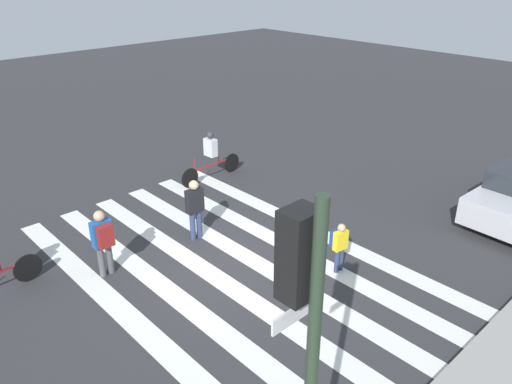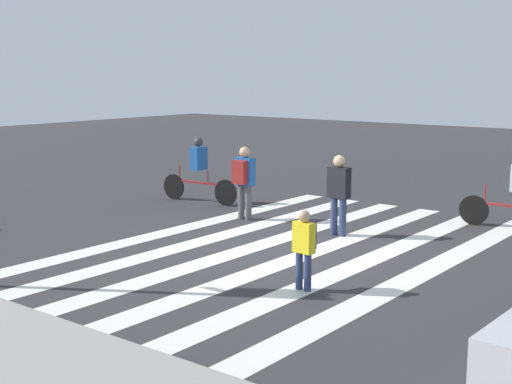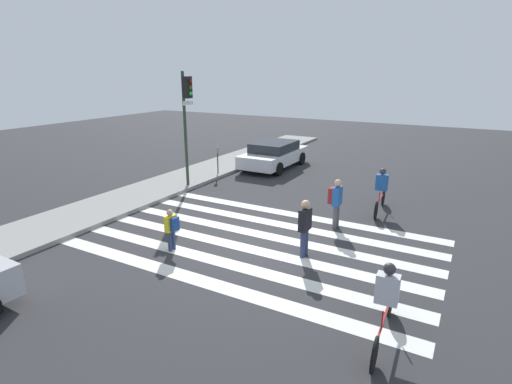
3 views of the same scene
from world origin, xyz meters
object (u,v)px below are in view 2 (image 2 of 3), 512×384
object	(u,v)px
pedestrian_adult_yellow_jacket	(244,177)
pedestrian_child_with_backpack	(339,190)
cyclist_far_lane	(199,167)
pedestrian_adult_tall_backpack	(305,243)

from	to	relation	value
pedestrian_adult_yellow_jacket	pedestrian_child_with_backpack	bearing A→B (deg)	-0.82
pedestrian_adult_yellow_jacket	cyclist_far_lane	size ratio (longest dim) A/B	0.70
pedestrian_adult_tall_backpack	pedestrian_child_with_backpack	bearing A→B (deg)	-58.25
pedestrian_adult_tall_backpack	pedestrian_child_with_backpack	distance (m)	3.62
pedestrian_adult_yellow_jacket	cyclist_far_lane	xyz separation A→B (m)	(2.15, -0.93, -0.06)
pedestrian_adult_yellow_jacket	pedestrian_adult_tall_backpack	xyz separation A→B (m)	(-3.84, 3.37, -0.22)
pedestrian_adult_yellow_jacket	pedestrian_adult_tall_backpack	world-z (taller)	pedestrian_adult_yellow_jacket
pedestrian_adult_yellow_jacket	pedestrian_child_with_backpack	world-z (taller)	same
pedestrian_adult_yellow_jacket	pedestrian_child_with_backpack	xyz separation A→B (m)	(-2.40, 0.06, -0.03)
pedestrian_adult_yellow_jacket	cyclist_far_lane	bearing A→B (deg)	157.11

